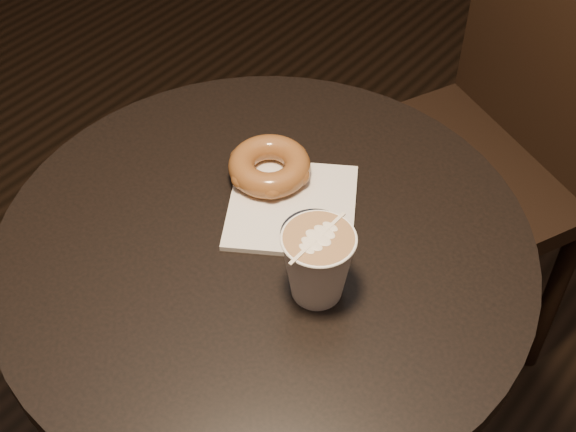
% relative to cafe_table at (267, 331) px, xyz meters
% --- Properties ---
extents(cafe_table, '(0.70, 0.70, 0.75)m').
position_rel_cafe_table_xyz_m(cafe_table, '(0.00, 0.00, 0.00)').
color(cafe_table, black).
rests_on(cafe_table, ground).
extents(chair, '(0.56, 0.56, 1.08)m').
position_rel_cafe_table_xyz_m(chair, '(0.04, 0.59, 0.05)').
color(chair, black).
rests_on(chair, ground).
extents(pastry_bag, '(0.23, 0.23, 0.01)m').
position_rel_cafe_table_xyz_m(pastry_bag, '(-0.01, 0.07, 0.20)').
color(pastry_bag, white).
rests_on(pastry_bag, cafe_table).
extents(doughnut, '(0.11, 0.11, 0.04)m').
position_rel_cafe_table_xyz_m(doughnut, '(-0.07, 0.09, 0.23)').
color(doughnut, brown).
rests_on(doughnut, pastry_bag).
extents(latte_cup, '(0.09, 0.09, 0.10)m').
position_rel_cafe_table_xyz_m(latte_cup, '(0.10, -0.02, 0.25)').
color(latte_cup, white).
rests_on(latte_cup, cafe_table).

